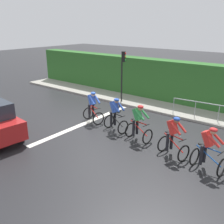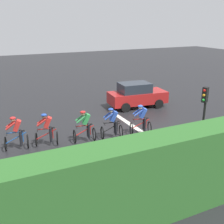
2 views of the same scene
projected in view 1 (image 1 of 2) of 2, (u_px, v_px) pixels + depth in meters
name	position (u px, v px, depth m)	size (l,w,h in m)	color
ground_plane	(89.00, 124.00, 13.17)	(80.00, 80.00, 0.00)	black
sidewalk_kerb	(169.00, 107.00, 15.74)	(2.80, 25.40, 0.12)	#9E998E
stone_wall_low	(175.00, 99.00, 16.32)	(0.44, 25.40, 0.66)	tan
hedge_wall	(179.00, 83.00, 16.20)	(1.10, 25.40, 2.72)	#2D6628
road_marking_stop_line	(85.00, 123.00, 13.31)	(7.00, 0.30, 0.01)	silver
cyclist_lead	(208.00, 150.00, 8.79)	(0.84, 1.17, 1.66)	black
cyclist_second	(173.00, 137.00, 9.76)	(0.94, 1.22, 1.66)	black
cyclist_mid	(138.00, 123.00, 11.13)	(0.83, 1.17, 1.66)	black
cyclist_fourth	(115.00, 115.00, 12.13)	(0.87, 1.19, 1.66)	black
cyclist_trailing	(93.00, 107.00, 13.25)	(0.96, 1.23, 1.66)	black
traffic_light_near_crossing	(123.00, 69.00, 15.93)	(0.26, 0.30, 3.34)	black
pedestrian_railing_kerbside	(207.00, 107.00, 13.30)	(0.37, 3.67, 1.03)	#999EA3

